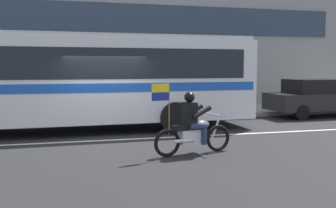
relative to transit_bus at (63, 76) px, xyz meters
The scene contains 7 objects.
ground_plane 2.57m from the transit_bus, 42.98° to the right, with size 60.00×60.00×0.00m, color black.
sidewalk_curb 4.49m from the transit_bus, 71.83° to the left, with size 28.00×3.80×0.15m, color gray.
lane_center_stripe 2.90m from the transit_bus, 54.46° to the right, with size 26.60×0.14×0.01m, color silver.
transit_bus is the anchor object (origin of this frame).
motorcycle_with_rider 5.32m from the transit_bus, 52.22° to the right, with size 2.16×0.76×1.78m.
parked_sedan_curbside 10.88m from the transit_bus, ahead, with size 4.74×1.97×1.64m.
fire_hydrant 3.54m from the transit_bus, 49.71° to the left, with size 0.22×0.30×0.75m.
Camera 1 is at (-0.95, -11.66, 2.17)m, focal length 40.03 mm.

